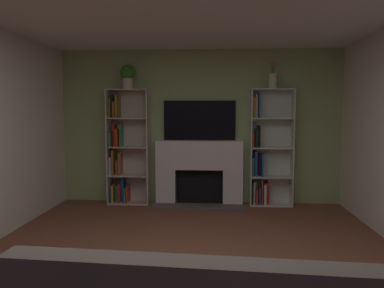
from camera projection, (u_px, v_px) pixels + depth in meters
wall_back_accent at (200, 127)px, 6.38m from camera, size 4.78×0.06×2.56m
fireplace at (199, 170)px, 6.29m from camera, size 1.53×0.55×1.06m
tv at (200, 120)px, 6.31m from camera, size 1.19×0.06×0.66m
bookshelf_left at (124, 150)px, 6.35m from camera, size 0.69×0.32×1.90m
bookshelf_right at (266, 152)px, 6.22m from camera, size 0.69×0.29×1.90m
potted_plant at (128, 76)px, 6.21m from camera, size 0.25×0.25×0.40m
vase_with_flowers at (273, 79)px, 6.06m from camera, size 0.14×0.14×0.44m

